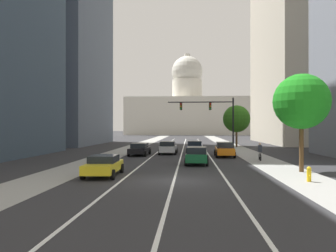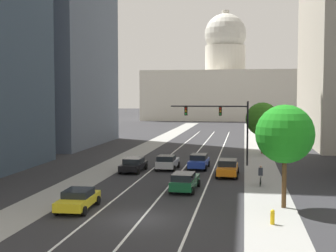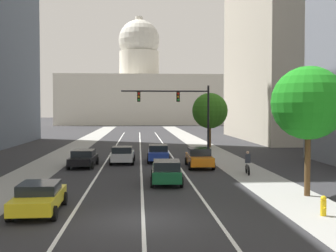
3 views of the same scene
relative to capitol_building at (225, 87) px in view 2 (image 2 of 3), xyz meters
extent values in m
plane|color=#2B2B2D|center=(0.00, -81.36, -10.36)|extent=(400.00, 400.00, 0.00)
cube|color=gray|center=(-8.07, -86.36, -10.35)|extent=(3.49, 130.00, 0.01)
cube|color=gray|center=(8.07, -86.36, -10.35)|extent=(3.49, 130.00, 0.01)
cube|color=white|center=(-3.16, -96.36, -10.34)|extent=(0.16, 90.00, 0.01)
cube|color=white|center=(0.00, -96.36, -10.34)|extent=(0.16, 90.00, 0.01)
cube|color=white|center=(3.16, -96.36, -10.34)|extent=(0.16, 90.00, 0.01)
cube|color=beige|center=(0.00, 0.00, -2.66)|extent=(50.56, 24.90, 15.39)
cylinder|color=beige|center=(0.00, 0.00, 9.11)|extent=(12.77, 12.77, 8.16)
sphere|color=beige|center=(0.00, 0.00, 16.83)|extent=(13.23, 13.23, 13.23)
cylinder|color=beige|center=(0.00, 0.00, 22.79)|extent=(2.38, 2.38, 3.31)
cube|color=yellow|center=(-4.74, -119.72, -9.74)|extent=(1.98, 4.55, 0.58)
cube|color=black|center=(-4.74, -119.63, -9.22)|extent=(1.76, 2.15, 0.46)
cylinder|color=black|center=(-5.71, -118.21, -10.04)|extent=(0.24, 0.65, 0.64)
cylinder|color=black|center=(-3.86, -118.16, -10.04)|extent=(0.24, 0.65, 0.64)
cylinder|color=black|center=(-5.63, -121.27, -10.04)|extent=(0.24, 0.65, 0.64)
cylinder|color=black|center=(-3.77, -121.22, -10.04)|extent=(0.24, 0.65, 0.64)
cube|color=#1E389E|center=(1.58, -101.03, -9.71)|extent=(1.92, 4.49, 0.66)
cube|color=black|center=(1.58, -100.97, -9.10)|extent=(1.71, 2.32, 0.56)
cylinder|color=black|center=(0.74, -99.50, -10.04)|extent=(0.24, 0.65, 0.64)
cylinder|color=black|center=(2.52, -99.55, -10.04)|extent=(0.24, 0.65, 0.64)
cylinder|color=black|center=(0.64, -102.51, -10.04)|extent=(0.24, 0.65, 0.64)
cylinder|color=black|center=(2.43, -102.57, -10.04)|extent=(0.24, 0.65, 0.64)
cube|color=orange|center=(4.74, -105.00, -9.69)|extent=(1.92, 4.81, 0.69)
cube|color=black|center=(4.74, -104.88, -9.06)|extent=(1.73, 2.44, 0.58)
cylinder|color=black|center=(3.86, -103.36, -10.04)|extent=(0.23, 0.64, 0.64)
cylinder|color=black|center=(5.69, -103.40, -10.04)|extent=(0.23, 0.64, 0.64)
cylinder|color=black|center=(3.80, -106.61, -10.04)|extent=(0.23, 0.64, 0.64)
cylinder|color=black|center=(5.63, -106.64, -10.04)|extent=(0.23, 0.64, 0.64)
cube|color=black|center=(-4.74, -104.07, -9.76)|extent=(2.02, 4.56, 0.56)
cube|color=black|center=(-4.74, -104.02, -9.22)|extent=(1.79, 2.31, 0.52)
cylinder|color=black|center=(-5.61, -102.51, -10.04)|extent=(0.24, 0.65, 0.64)
cylinder|color=black|center=(-3.76, -102.58, -10.04)|extent=(0.24, 0.65, 0.64)
cylinder|color=black|center=(-5.73, -105.56, -10.04)|extent=(0.24, 0.65, 0.64)
cylinder|color=black|center=(-3.88, -105.63, -10.04)|extent=(0.24, 0.65, 0.64)
cube|color=#14512D|center=(1.58, -112.25, -9.69)|extent=(1.97, 4.84, 0.70)
cube|color=black|center=(1.54, -113.09, -9.07)|extent=(1.72, 2.33, 0.53)
cylinder|color=black|center=(0.77, -110.59, -10.04)|extent=(0.25, 0.65, 0.64)
cylinder|color=black|center=(2.53, -110.67, -10.04)|extent=(0.25, 0.65, 0.64)
cylinder|color=black|center=(0.63, -113.83, -10.04)|extent=(0.25, 0.65, 0.64)
cylinder|color=black|center=(2.39, -113.91, -10.04)|extent=(0.25, 0.65, 0.64)
cube|color=#B2B5BA|center=(-1.58, -102.00, -9.69)|extent=(1.93, 4.07, 0.70)
cube|color=black|center=(-1.60, -102.76, -9.07)|extent=(1.73, 1.95, 0.53)
cylinder|color=black|center=(-2.46, -100.61, -10.04)|extent=(0.24, 0.65, 0.64)
cylinder|color=black|center=(-0.63, -100.65, -10.04)|extent=(0.24, 0.65, 0.64)
cylinder|color=black|center=(-2.53, -103.35, -10.04)|extent=(0.24, 0.65, 0.64)
cylinder|color=black|center=(-0.70, -103.39, -10.04)|extent=(0.24, 0.65, 0.64)
cylinder|color=black|center=(6.62, -98.04, -6.82)|extent=(0.20, 0.20, 7.07)
cylinder|color=black|center=(2.38, -98.04, -3.84)|extent=(8.50, 0.14, 0.14)
cube|color=black|center=(3.65, -98.04, -4.39)|extent=(0.32, 0.28, 0.96)
sphere|color=red|center=(3.65, -98.19, -4.09)|extent=(0.20, 0.20, 0.20)
sphere|color=orange|center=(3.65, -98.19, -4.39)|extent=(0.20, 0.20, 0.20)
sphere|color=green|center=(3.65, -98.19, -4.69)|extent=(0.20, 0.20, 0.20)
cube|color=black|center=(-0.17, -98.04, -4.39)|extent=(0.32, 0.28, 0.96)
sphere|color=red|center=(-0.17, -98.19, -4.09)|extent=(0.20, 0.20, 0.20)
sphere|color=orange|center=(-0.17, -98.19, -4.39)|extent=(0.20, 0.20, 0.20)
sphere|color=green|center=(-0.17, -98.19, -4.69)|extent=(0.20, 0.20, 0.20)
cylinder|color=yellow|center=(7.98, -121.20, -10.01)|extent=(0.26, 0.26, 0.70)
sphere|color=yellow|center=(7.98, -121.20, -9.58)|extent=(0.26, 0.26, 0.26)
cylinder|color=yellow|center=(7.98, -121.36, -9.97)|extent=(0.10, 0.12, 0.10)
cylinder|color=black|center=(7.65, -109.64, -10.03)|extent=(0.11, 0.66, 0.66)
cylinder|color=black|center=(7.74, -108.60, -10.03)|extent=(0.11, 0.66, 0.66)
cube|color=black|center=(7.69, -109.12, -9.81)|extent=(0.15, 1.00, 0.36)
cube|color=#262833|center=(7.69, -109.17, -9.18)|extent=(0.38, 0.31, 0.64)
sphere|color=tan|center=(7.70, -109.10, -8.75)|extent=(0.22, 0.22, 0.22)
cylinder|color=#51381E|center=(8.64, -86.98, -8.84)|extent=(0.32, 0.32, 3.04)
sphere|color=#306A1A|center=(8.64, -86.98, -5.77)|extent=(4.43, 4.43, 4.43)
cylinder|color=#51381E|center=(9.00, -116.87, -8.51)|extent=(0.32, 0.32, 3.68)
sphere|color=#1C841B|center=(9.00, -116.87, -5.27)|extent=(4.00, 4.00, 4.00)
camera|label=1|loc=(0.92, -140.99, -7.11)|focal=34.95mm
camera|label=2|loc=(6.26, -148.76, -2.67)|focal=49.01mm
camera|label=3|loc=(-0.18, -139.41, -5.63)|focal=45.60mm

